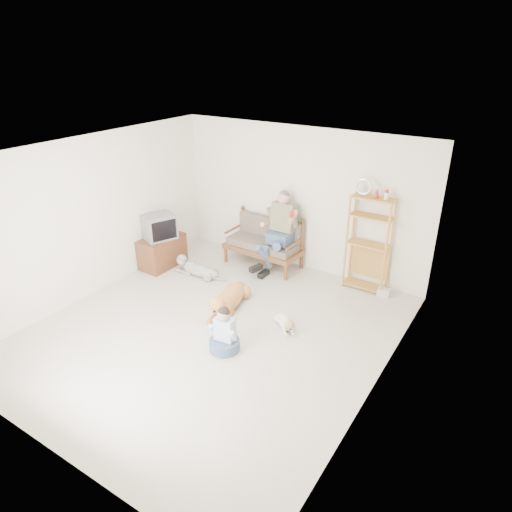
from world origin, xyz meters
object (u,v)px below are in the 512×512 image
Objects in this scene: tv_stand at (162,251)px; etagere at (368,243)px; golden_retriever at (228,299)px; loveseat at (265,241)px.

etagere is at bearing 20.53° from tv_stand.
etagere is 2.60m from golden_retriever.
loveseat is 2.03m from tv_stand.
tv_stand is at bearing 148.98° from golden_retriever.
tv_stand is at bearing -161.03° from etagere.
tv_stand is 2.15m from golden_retriever.
etagere is 3.94m from tv_stand.
etagere reaches higher than tv_stand.
golden_retriever is (-1.63, -1.91, -0.69)m from etagere.
etagere is 2.18× the size of tv_stand.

